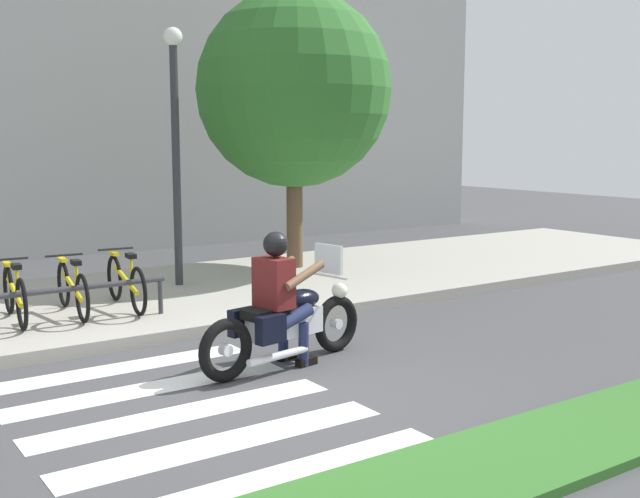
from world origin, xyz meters
name	(u,v)px	position (x,y,z in m)	size (l,w,h in m)	color
ground_plane	(255,398)	(0.00, 0.00, 0.00)	(48.00, 48.00, 0.00)	#424244
grass_median	(429,488)	(0.00, -2.37, 0.04)	(24.00, 1.10, 0.08)	#336B28
sidewalk	(98,305)	(0.00, 4.43, 0.07)	(24.00, 4.40, 0.15)	#A8A399
crosswalk_stripe_0	(280,478)	(-0.71, -1.60, 0.00)	(2.80, 0.40, 0.01)	white
crosswalk_stripe_1	(227,442)	(-0.71, -0.80, 0.00)	(2.80, 0.40, 0.01)	white
crosswalk_stripe_2	(185,412)	(-0.71, 0.00, 0.00)	(2.80, 0.40, 0.01)	white
crosswalk_stripe_3	(150,388)	(-0.71, 0.80, 0.00)	(2.80, 0.40, 0.01)	white
crosswalk_stripe_4	(120,368)	(-0.71, 1.60, 0.00)	(2.80, 0.40, 0.01)	white
motorcycle	(286,323)	(0.78, 0.72, 0.46)	(2.19, 0.80, 1.23)	black
rider	(280,290)	(0.71, 0.71, 0.83)	(0.69, 0.62, 1.44)	#591919
bicycle_1	(15,295)	(-1.25, 3.70, 0.50)	(0.48, 1.60, 0.75)	black
bicycle_2	(72,289)	(-0.55, 3.70, 0.49)	(0.48, 1.66, 0.74)	black
bicycle_3	(126,282)	(0.15, 3.70, 0.50)	(0.48, 1.72, 0.76)	black
bike_rack	(57,294)	(-0.90, 3.15, 0.56)	(2.71, 0.07, 0.48)	#333338
street_lamp	(175,134)	(1.41, 4.83, 2.44)	(0.28, 0.28, 3.99)	#2D2D33
tree_near_rack	(294,90)	(3.77, 5.23, 3.18)	(3.31, 3.31, 4.85)	brown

